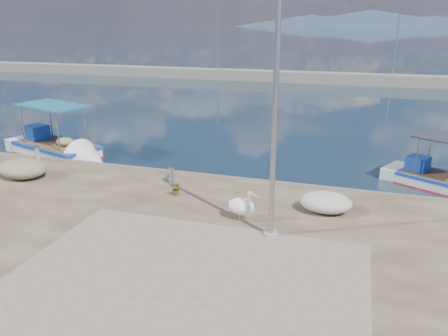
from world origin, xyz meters
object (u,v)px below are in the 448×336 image
pelican (242,206)px  lamp_post (274,130)px  bollard_near (172,174)px  boat_left (56,151)px  boat_right (446,184)px

pelican → lamp_post: 3.08m
bollard_near → lamp_post: bearing=-34.6°
lamp_post → pelican: bearing=146.2°
boat_left → lamp_post: 14.81m
lamp_post → boat_right: bearing=50.1°
boat_left → boat_right: size_ratio=1.24×
lamp_post → bollard_near: bearing=145.4°
boat_left → pelican: (11.70, -5.82, 0.77)m
pelican → bollard_near: pelican is taller
lamp_post → bollard_near: size_ratio=9.83×
boat_left → lamp_post: lamp_post is taller
pelican → bollard_near: (-3.60, 2.51, -0.13)m
boat_left → bollard_near: bearing=-5.2°
pelican → bollard_near: bearing=163.1°
pelican → lamp_post: (1.10, -0.74, 2.78)m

